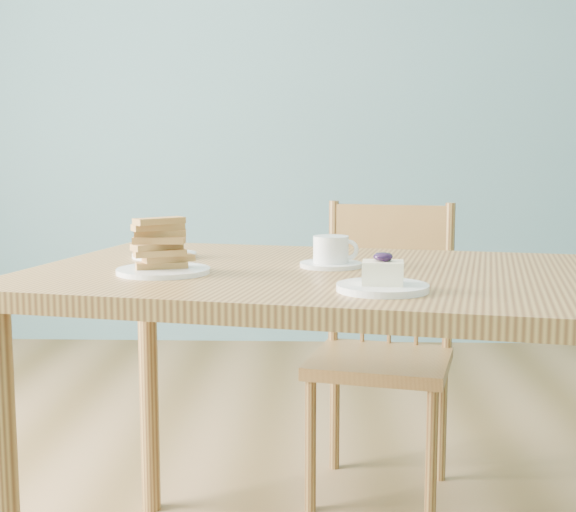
{
  "coord_description": "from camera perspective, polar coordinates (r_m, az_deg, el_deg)",
  "views": [
    {
      "loc": [
        -0.03,
        -1.63,
        1.0
      ],
      "look_at": [
        -0.08,
        0.08,
        0.77
      ],
      "focal_mm": 50.0,
      "sensor_mm": 36.0,
      "label": 1
    }
  ],
  "objects": [
    {
      "name": "dining_chair",
      "position": [
        2.36,
        6.73,
        -6.43
      ],
      "size": [
        0.46,
        0.45,
        0.85
      ],
      "rotation": [
        0.0,
        0.0,
        -0.24
      ],
      "color": "#A47D3E",
      "rests_on": "ground"
    },
    {
      "name": "cheesecake_plate_near",
      "position": [
        1.45,
        6.75,
        -1.79
      ],
      "size": [
        0.17,
        0.17,
        0.07
      ],
      "rotation": [
        0.0,
        0.0,
        -0.1
      ],
      "color": "white",
      "rests_on": "dining_table"
    },
    {
      "name": "coffee_cup",
      "position": [
        1.73,
        3.11,
        0.16
      ],
      "size": [
        0.13,
        0.13,
        0.07
      ],
      "rotation": [
        0.0,
        0.0,
        -0.18
      ],
      "color": "white",
      "rests_on": "dining_table"
    },
    {
      "name": "cheesecake_plate_far",
      "position": [
        1.91,
        -8.78,
        0.37
      ],
      "size": [
        0.15,
        0.15,
        0.06
      ],
      "rotation": [
        0.0,
        0.0,
        -0.05
      ],
      "color": "white",
      "rests_on": "dining_table"
    },
    {
      "name": "dining_table",
      "position": [
        1.69,
        5.22,
        -3.59
      ],
      "size": [
        1.53,
        1.08,
        0.75
      ],
      "rotation": [
        0.0,
        0.0,
        -0.21
      ],
      "color": "#A47D3E",
      "rests_on": "ground"
    },
    {
      "name": "biscotti_plate",
      "position": [
        1.66,
        -8.88,
        0.14
      ],
      "size": [
        0.19,
        0.19,
        0.12
      ],
      "rotation": [
        0.0,
        0.0,
        0.37
      ],
      "color": "white",
      "rests_on": "dining_table"
    }
  ]
}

